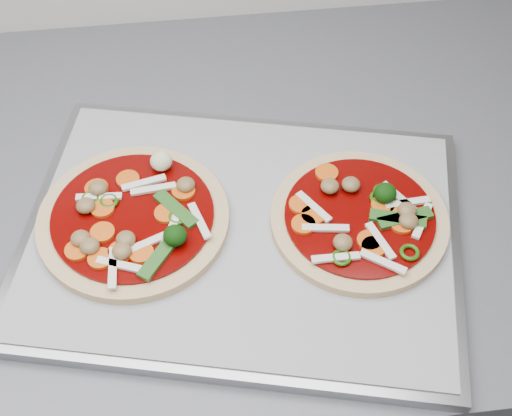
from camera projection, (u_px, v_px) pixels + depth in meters
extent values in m
cube|color=gray|center=(242.00, 234.00, 0.75)|extent=(0.52, 0.43, 0.01)
cube|color=gray|center=(242.00, 230.00, 0.74)|extent=(0.49, 0.41, 0.00)
cylinder|color=tan|center=(134.00, 220.00, 0.74)|extent=(0.28, 0.28, 0.01)
cylinder|color=#5F0500|center=(133.00, 215.00, 0.74)|extent=(0.23, 0.23, 0.00)
cylinder|color=#E95D0C|center=(128.00, 180.00, 0.76)|extent=(0.03, 0.03, 0.00)
ellipsoid|color=#0E350B|center=(175.00, 236.00, 0.71)|extent=(0.03, 0.03, 0.02)
torus|color=#214B0A|center=(178.00, 217.00, 0.73)|extent=(0.02, 0.02, 0.00)
cube|color=white|center=(171.00, 230.00, 0.72)|extent=(0.03, 0.05, 0.00)
cylinder|color=#E95D0C|center=(121.00, 251.00, 0.70)|extent=(0.03, 0.03, 0.00)
cylinder|color=#E95D0C|center=(102.00, 208.00, 0.74)|extent=(0.03, 0.03, 0.00)
ellipsoid|color=olive|center=(122.00, 251.00, 0.70)|extent=(0.02, 0.02, 0.01)
cube|color=#335A21|center=(176.00, 209.00, 0.74)|extent=(0.05, 0.05, 0.00)
cube|color=white|center=(153.00, 241.00, 0.71)|extent=(0.05, 0.03, 0.00)
ellipsoid|color=olive|center=(90.00, 246.00, 0.70)|extent=(0.03, 0.03, 0.01)
cylinder|color=#E95D0C|center=(77.00, 250.00, 0.70)|extent=(0.03, 0.03, 0.00)
cube|color=white|center=(120.00, 265.00, 0.69)|extent=(0.05, 0.03, 0.00)
ellipsoid|color=beige|center=(161.00, 161.00, 0.77)|extent=(0.03, 0.03, 0.02)
cube|color=white|center=(99.00, 197.00, 0.75)|extent=(0.05, 0.01, 0.00)
cube|color=white|center=(113.00, 268.00, 0.69)|extent=(0.01, 0.05, 0.00)
ellipsoid|color=olive|center=(186.00, 185.00, 0.75)|extent=(0.03, 0.03, 0.01)
ellipsoid|color=olive|center=(126.00, 239.00, 0.71)|extent=(0.03, 0.03, 0.01)
torus|color=#214B0A|center=(91.00, 198.00, 0.74)|extent=(0.03, 0.03, 0.00)
cylinder|color=#E95D0C|center=(97.00, 188.00, 0.75)|extent=(0.03, 0.03, 0.00)
cylinder|color=#E95D0C|center=(141.00, 253.00, 0.70)|extent=(0.03, 0.03, 0.00)
cylinder|color=#E95D0C|center=(103.00, 232.00, 0.72)|extent=(0.03, 0.03, 0.00)
cylinder|color=#E95D0C|center=(166.00, 213.00, 0.73)|extent=(0.03, 0.03, 0.00)
torus|color=#214B0A|center=(109.00, 201.00, 0.74)|extent=(0.03, 0.03, 0.00)
ellipsoid|color=olive|center=(86.00, 206.00, 0.73)|extent=(0.02, 0.02, 0.01)
cylinder|color=#E95D0C|center=(184.00, 191.00, 0.75)|extent=(0.04, 0.04, 0.00)
cube|color=#335A21|center=(159.00, 256.00, 0.70)|extent=(0.05, 0.06, 0.00)
cube|color=white|center=(153.00, 189.00, 0.75)|extent=(0.05, 0.01, 0.00)
ellipsoid|color=olive|center=(81.00, 238.00, 0.71)|extent=(0.02, 0.02, 0.01)
cube|color=white|center=(199.00, 221.00, 0.73)|extent=(0.02, 0.05, 0.00)
cube|color=white|center=(144.00, 183.00, 0.76)|extent=(0.05, 0.02, 0.00)
cylinder|color=#E95D0C|center=(100.00, 259.00, 0.70)|extent=(0.03, 0.03, 0.00)
ellipsoid|color=olive|center=(98.00, 188.00, 0.75)|extent=(0.03, 0.03, 0.01)
cylinder|color=tan|center=(359.00, 220.00, 0.74)|extent=(0.26, 0.26, 0.01)
cylinder|color=#5F0500|center=(360.00, 216.00, 0.74)|extent=(0.22, 0.22, 0.00)
cylinder|color=#E95D0C|center=(303.00, 224.00, 0.72)|extent=(0.03, 0.03, 0.00)
cube|color=white|center=(336.00, 258.00, 0.70)|extent=(0.05, 0.01, 0.00)
ellipsoid|color=olive|center=(330.00, 186.00, 0.75)|extent=(0.02, 0.02, 0.01)
ellipsoid|color=olive|center=(409.00, 221.00, 0.72)|extent=(0.03, 0.03, 0.01)
cylinder|color=#E95D0C|center=(402.00, 212.00, 0.73)|extent=(0.03, 0.03, 0.00)
torus|color=#214B0A|center=(382.00, 191.00, 0.75)|extent=(0.03, 0.03, 0.00)
torus|color=#214B0A|center=(379.00, 198.00, 0.75)|extent=(0.02, 0.02, 0.00)
cube|color=#335A21|center=(398.00, 219.00, 0.73)|extent=(0.06, 0.03, 0.00)
cube|color=white|center=(383.00, 262.00, 0.70)|extent=(0.04, 0.03, 0.00)
ellipsoid|color=olive|center=(343.00, 242.00, 0.71)|extent=(0.03, 0.03, 0.01)
cylinder|color=#E95D0C|center=(383.00, 205.00, 0.74)|extent=(0.03, 0.03, 0.00)
ellipsoid|color=olive|center=(351.00, 184.00, 0.75)|extent=(0.03, 0.03, 0.01)
cylinder|color=#E95D0C|center=(402.00, 224.00, 0.73)|extent=(0.04, 0.04, 0.00)
cube|color=white|center=(314.00, 207.00, 0.74)|extent=(0.03, 0.04, 0.00)
cylinder|color=#E95D0C|center=(327.00, 173.00, 0.77)|extent=(0.03, 0.03, 0.00)
cylinder|color=#E95D0C|center=(313.00, 215.00, 0.73)|extent=(0.03, 0.03, 0.00)
torus|color=#214B0A|center=(410.00, 252.00, 0.70)|extent=(0.03, 0.03, 0.00)
ellipsoid|color=#0E350B|center=(385.00, 193.00, 0.74)|extent=(0.03, 0.03, 0.02)
cube|color=white|center=(399.00, 197.00, 0.75)|extent=(0.03, 0.05, 0.00)
cube|color=white|center=(408.00, 203.00, 0.74)|extent=(0.05, 0.01, 0.00)
cube|color=white|center=(422.00, 221.00, 0.73)|extent=(0.03, 0.04, 0.00)
torus|color=#214B0A|center=(342.00, 257.00, 0.70)|extent=(0.02, 0.02, 0.00)
cube|color=white|center=(380.00, 241.00, 0.71)|extent=(0.02, 0.05, 0.00)
cube|color=#335A21|center=(405.00, 218.00, 0.73)|extent=(0.06, 0.02, 0.00)
cube|color=white|center=(326.00, 228.00, 0.72)|extent=(0.05, 0.01, 0.00)
cylinder|color=#E95D0C|center=(301.00, 204.00, 0.74)|extent=(0.03, 0.03, 0.00)
ellipsoid|color=olive|center=(407.00, 210.00, 0.73)|extent=(0.03, 0.03, 0.01)
cylinder|color=#E95D0C|center=(374.00, 247.00, 0.71)|extent=(0.04, 0.04, 0.00)
cylinder|color=#E95D0C|center=(369.00, 241.00, 0.71)|extent=(0.03, 0.03, 0.00)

